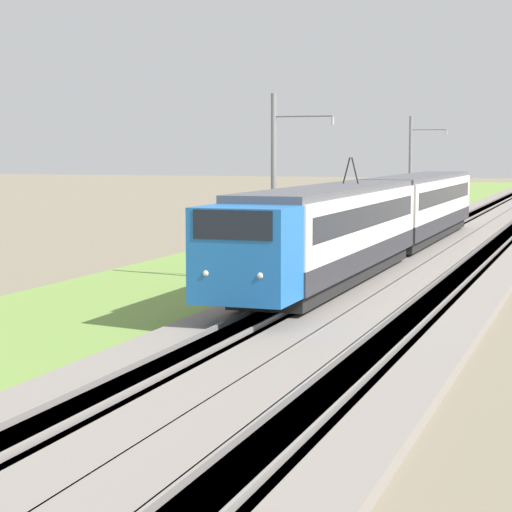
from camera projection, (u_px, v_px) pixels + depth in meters
ballast_main at (403, 251)px, 52.05m from camera, size 240.00×4.40×0.30m
ballast_adjacent at (489, 254)px, 50.63m from camera, size 240.00×4.40×0.30m
track_main at (403, 251)px, 52.05m from camera, size 240.00×1.57×0.45m
track_adjacent at (489, 254)px, 50.63m from camera, size 240.00×1.57×0.45m
grass_verge at (283, 249)px, 54.20m from camera, size 240.00×8.42×0.12m
passenger_train at (384, 214)px, 47.12m from camera, size 40.67×2.97×5.11m
catenary_mast_mid at (275, 187)px, 39.49m from camera, size 0.22×2.56×7.62m
catenary_mast_far at (411, 171)px, 67.54m from camera, size 0.22×2.56×7.69m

